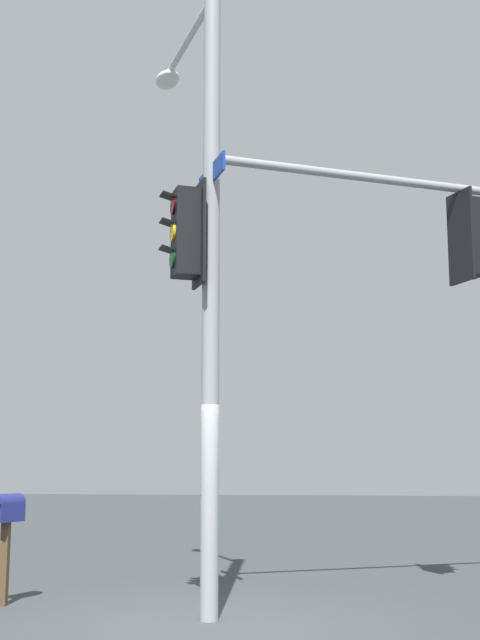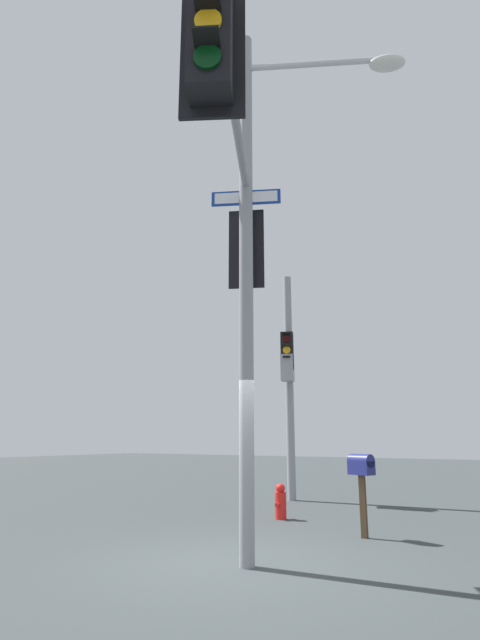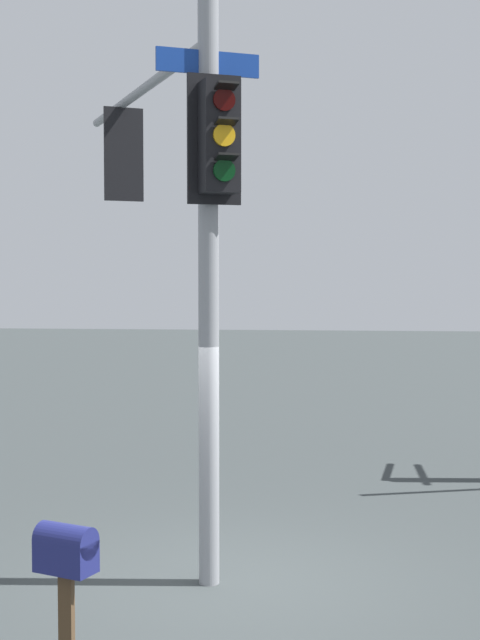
% 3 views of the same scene
% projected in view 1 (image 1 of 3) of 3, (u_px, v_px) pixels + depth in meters
% --- Properties ---
extents(ground_plane, '(80.00, 80.00, 0.00)m').
position_uv_depth(ground_plane, '(205.00, 625.00, 9.60)').
color(ground_plane, '#353B3C').
extents(main_signal_pole_assembly, '(6.19, 2.96, 8.38)m').
position_uv_depth(main_signal_pole_assembly, '(272.00, 228.00, 11.08)').
color(main_signal_pole_assembly, gray).
rests_on(main_signal_pole_assembly, ground).
extents(mailbox, '(0.38, 0.50, 1.41)m').
position_uv_depth(mailbox, '(6.00, 517.00, 11.08)').
color(mailbox, '#4C3823').
rests_on(mailbox, ground).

